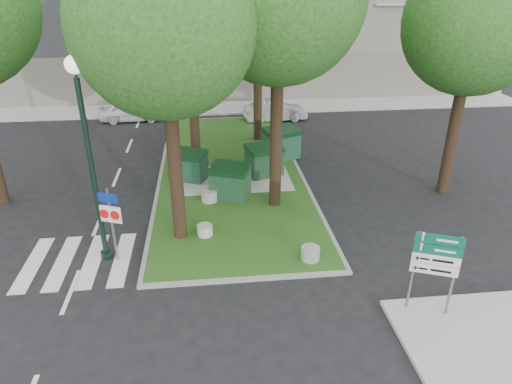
{
  "coord_description": "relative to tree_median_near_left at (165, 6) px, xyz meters",
  "views": [
    {
      "loc": [
        -0.44,
        -10.89,
        8.16
      ],
      "look_at": [
        0.97,
        1.72,
        2.0
      ],
      "focal_mm": 32.0,
      "sensor_mm": 36.0,
      "label": 1
    }
  ],
  "objects": [
    {
      "name": "ground",
      "position": [
        1.41,
        -2.56,
        -7.32
      ],
      "size": [
        120.0,
        120.0,
        0.0
      ],
      "primitive_type": "plane",
      "color": "black",
      "rests_on": "ground"
    },
    {
      "name": "median_island",
      "position": [
        1.91,
        5.44,
        -7.26
      ],
      "size": [
        6.0,
        16.0,
        0.12
      ],
      "primitive_type": "cube",
      "color": "#1C4814",
      "rests_on": "ground"
    },
    {
      "name": "median_kerb",
      "position": [
        1.91,
        5.44,
        -7.27
      ],
      "size": [
        6.3,
        16.3,
        0.1
      ],
      "primitive_type": "cube",
      "color": "gray",
      "rests_on": "ground"
    },
    {
      "name": "sidewalk_corner",
      "position": [
        7.91,
        -6.06,
        -7.26
      ],
      "size": [
        5.0,
        4.0,
        0.12
      ],
      "primitive_type": "cube",
      "color": "#999993",
      "rests_on": "ground"
    },
    {
      "name": "building_sidewalk",
      "position": [
        1.41,
        15.94,
        -7.26
      ],
      "size": [
        42.0,
        3.0,
        0.12
      ],
      "primitive_type": "cube",
      "color": "#999993",
      "rests_on": "ground"
    },
    {
      "name": "zebra_crossing",
      "position": [
        -2.34,
        -1.06,
        -7.31
      ],
      "size": [
        5.0,
        3.0,
        0.01
      ],
      "primitive_type": "cube",
      "color": "silver",
      "rests_on": "ground"
    },
    {
      "name": "tree_median_near_left",
      "position": [
        0.0,
        0.0,
        0.0
      ],
      "size": [
        5.2,
        5.2,
        10.53
      ],
      "color": "black",
      "rests_on": "ground"
    },
    {
      "name": "tree_median_mid",
      "position": [
        0.5,
        6.5,
        -0.34
      ],
      "size": [
        4.8,
        4.8,
        9.99
      ],
      "color": "black",
      "rests_on": "ground"
    },
    {
      "name": "tree_street_right",
      "position": [
        10.5,
        2.5,
        -0.33
      ],
      "size": [
        5.0,
        5.0,
        10.06
      ],
      "color": "black",
      "rests_on": "ground"
    },
    {
      "name": "dumpster_a",
      "position": [
        0.16,
        4.6,
        -6.58
      ],
      "size": [
        1.66,
        1.45,
        1.29
      ],
      "rotation": [
        0.0,
        0.0,
        -0.43
      ],
      "color": "#0F3822",
      "rests_on": "median_island"
    },
    {
      "name": "dumpster_b",
      "position": [
        1.76,
        2.66,
        -6.54
      ],
      "size": [
        1.75,
        1.5,
        1.37
      ],
      "rotation": [
        0.0,
        0.0,
        -0.38
      ],
      "color": "#0F361C",
      "rests_on": "median_island"
    },
    {
      "name": "dumpster_c",
      "position": [
        3.36,
        4.72,
        -6.53
      ],
      "size": [
        1.76,
        1.5,
        1.39
      ],
      "rotation": [
        0.0,
        0.0,
        0.35
      ],
      "color": "black",
      "rests_on": "median_island"
    },
    {
      "name": "dumpster_d",
      "position": [
        4.41,
        6.63,
        -6.48
      ],
      "size": [
        1.93,
        1.69,
        1.5
      ],
      "rotation": [
        0.0,
        0.0,
        0.42
      ],
      "color": "#133E24",
      "rests_on": "median_island"
    },
    {
      "name": "bollard_left",
      "position": [
        0.72,
        -0.1,
        -7.01
      ],
      "size": [
        0.51,
        0.51,
        0.37
      ],
      "primitive_type": "cylinder",
      "color": "#AEADA8",
      "rests_on": "median_island"
    },
    {
      "name": "bollard_right",
      "position": [
        3.95,
        -1.9,
        -6.99
      ],
      "size": [
        0.58,
        0.58,
        0.41
      ],
      "primitive_type": "cylinder",
      "color": "gray",
      "rests_on": "median_island"
    },
    {
      "name": "bollard_mid",
      "position": [
        0.93,
        2.44,
        -6.98
      ],
      "size": [
        0.62,
        0.62,
        0.44
      ],
      "primitive_type": "cylinder",
      "color": "gray",
      "rests_on": "median_island"
    },
    {
      "name": "litter_bin",
      "position": [
        4.54,
        6.81,
        -6.87
      ],
      "size": [
        0.37,
        0.37,
        0.64
      ],
      "primitive_type": "cylinder",
      "color": "yellow",
      "rests_on": "median_island"
    },
    {
      "name": "street_lamp",
      "position": [
        -2.38,
        -0.93,
        -3.4
      ],
      "size": [
        0.5,
        0.5,
        6.22
      ],
      "color": "black",
      "rests_on": "ground"
    },
    {
      "name": "traffic_sign_pole",
      "position": [
        -2.02,
        -1.08,
        -5.73
      ],
      "size": [
        0.7,
        0.32,
        2.47
      ],
      "rotation": [
        0.0,
        0.0,
        -0.39
      ],
      "color": "slate",
      "rests_on": "ground"
    },
    {
      "name": "directional_sign",
      "position": [
        6.46,
        -4.56,
        -5.66
      ],
      "size": [
        1.09,
        0.46,
        2.31
      ],
      "rotation": [
        0.0,
        0.0,
        -0.38
      ],
      "color": "slate",
      "rests_on": "sidewalk_corner"
    },
    {
      "name": "car_white",
      "position": [
        -3.53,
        13.88,
        -6.69
      ],
      "size": [
        3.72,
        1.62,
        1.25
      ],
      "primitive_type": "imported",
      "rotation": [
        0.0,
        0.0,
        1.61
      ],
      "color": "silver",
      "rests_on": "ground"
    },
    {
      "name": "car_silver",
      "position": [
        5.06,
        12.94,
        -6.7
      ],
      "size": [
        3.86,
        1.75,
        1.23
      ],
      "primitive_type": "imported",
      "rotation": [
        0.0,
        0.0,
        1.69
      ],
      "color": "#9C9EA3",
      "rests_on": "ground"
    }
  ]
}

